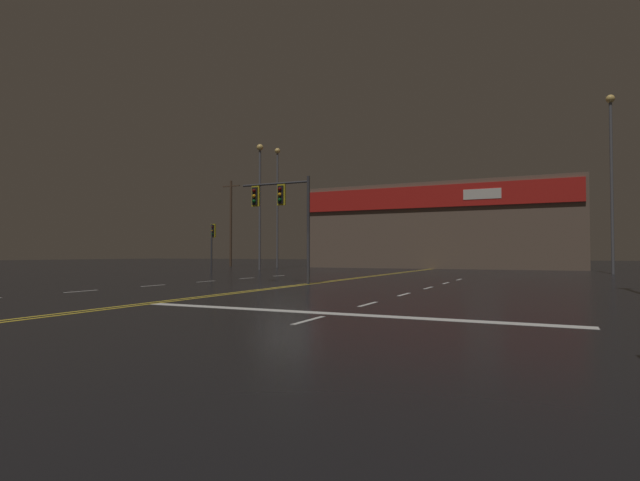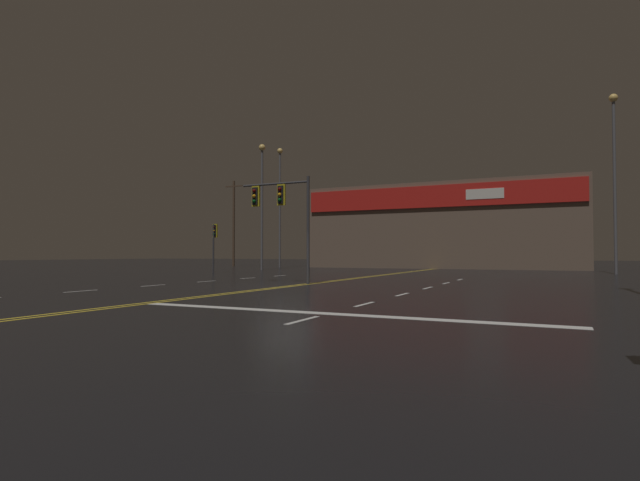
{
  "view_description": "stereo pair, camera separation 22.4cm",
  "coord_description": "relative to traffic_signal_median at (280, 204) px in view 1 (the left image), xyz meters",
  "views": [
    {
      "loc": [
        10.03,
        -18.16,
        1.35
      ],
      "look_at": [
        0.0,
        3.3,
        2.0
      ],
      "focal_mm": 28.0,
      "sensor_mm": 36.0,
      "label": 1
    },
    {
      "loc": [
        10.24,
        -18.06,
        1.35
      ],
      "look_at": [
        0.0,
        3.3,
        2.0
      ],
      "focal_mm": 28.0,
      "sensor_mm": 36.0,
      "label": 2
    }
  ],
  "objects": [
    {
      "name": "streetlight_far_median",
      "position": [
        15.26,
        18.45,
        3.79
      ],
      "size": [
        0.56,
        0.56,
        12.19
      ],
      "color": "#59595E",
      "rests_on": "ground"
    },
    {
      "name": "traffic_signal_median",
      "position": [
        0.0,
        0.0,
        0.0
      ],
      "size": [
        3.61,
        0.36,
        4.93
      ],
      "color": "#38383D",
      "rests_on": "ground"
    },
    {
      "name": "streetlight_far_left",
      "position": [
        -11.11,
        16.04,
        3.05
      ],
      "size": [
        0.56,
        0.56,
        10.81
      ],
      "color": "#59595E",
      "rests_on": "ground"
    },
    {
      "name": "road_markings",
      "position": [
        2.69,
        -3.77,
        -3.72
      ],
      "size": [
        16.35,
        60.0,
        0.01
      ],
      "color": "gold",
      "rests_on": "ground"
    },
    {
      "name": "streetlight_far_right",
      "position": [
        -13.75,
        23.62,
        3.78
      ],
      "size": [
        0.56,
        0.56,
        12.17
      ],
      "color": "#59595E",
      "rests_on": "ground"
    },
    {
      "name": "utility_pole_row",
      "position": [
        3.33,
        25.37,
        1.55
      ],
      "size": [
        47.58,
        0.26,
        10.74
      ],
      "color": "#4C3828",
      "rests_on": "ground"
    },
    {
      "name": "traffic_signal_corner_northwest",
      "position": [
        -10.84,
        9.16,
        -1.11
      ],
      "size": [
        0.42,
        0.36,
        3.56
      ],
      "color": "#38383D",
      "rests_on": "ground"
    },
    {
      "name": "ground_plane",
      "position": [
        1.56,
        -2.18,
        -3.72
      ],
      "size": [
        200.0,
        200.0,
        0.0
      ],
      "primitive_type": "plane",
      "color": "black"
    },
    {
      "name": "building_backdrop",
      "position": [
        1.56,
        30.28,
        0.31
      ],
      "size": [
        25.55,
        10.23,
        8.04
      ],
      "color": "brown",
      "rests_on": "ground"
    }
  ]
}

